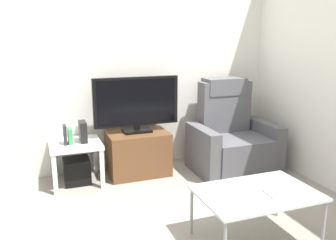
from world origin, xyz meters
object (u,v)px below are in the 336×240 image
(side_table, at_px, (76,149))
(subwoofer_box, at_px, (77,171))
(recliner_armchair, at_px, (231,139))
(cell_phone, at_px, (271,194))
(game_console, at_px, (83,132))
(book_leftmost, at_px, (65,135))
(book_middle, at_px, (70,136))
(tv_stand, at_px, (138,153))
(television, at_px, (137,103))
(coffee_table, at_px, (257,195))

(side_table, bearing_deg, subwoofer_box, -45.00)
(recliner_armchair, bearing_deg, cell_phone, -100.57)
(game_console, bearing_deg, side_table, -173.66)
(book_leftmost, distance_m, book_middle, 0.05)
(side_table, xyz_separation_m, subwoofer_box, (0.00, -0.00, -0.25))
(recliner_armchair, relative_size, side_table, 2.00)
(tv_stand, height_order, cell_phone, tv_stand)
(game_console, xyz_separation_m, cell_phone, (1.17, -1.73, -0.15))
(tv_stand, xyz_separation_m, cell_phone, (0.55, -1.75, 0.17))
(tv_stand, height_order, game_console, game_console)
(television, bearing_deg, recliner_armchair, -11.99)
(television, height_order, book_leftmost, television)
(side_table, height_order, game_console, game_console)
(book_middle, bearing_deg, television, 4.80)
(book_middle, bearing_deg, tv_stand, 3.34)
(game_console, relative_size, coffee_table, 0.25)
(side_table, relative_size, game_console, 2.43)
(television, bearing_deg, subwoofer_box, -176.49)
(subwoofer_box, xyz_separation_m, book_middle, (-0.05, -0.02, 0.41))
(side_table, bearing_deg, coffee_table, -54.37)
(television, height_order, cell_phone, television)
(recliner_armchair, bearing_deg, game_console, -177.39)
(television, height_order, book_middle, television)
(side_table, height_order, coffee_table, side_table)
(side_table, distance_m, book_leftmost, 0.20)
(television, xyz_separation_m, game_console, (-0.61, -0.03, -0.26))
(recliner_armchair, distance_m, book_leftmost, 1.93)
(tv_stand, relative_size, game_console, 3.10)
(recliner_armchair, relative_size, coffee_table, 1.20)
(tv_stand, height_order, television, television)
(recliner_armchair, height_order, subwoofer_box, recliner_armchair)
(subwoofer_box, height_order, cell_phone, cell_phone)
(tv_stand, relative_size, book_leftmost, 3.34)
(game_console, distance_m, coffee_table, 1.99)
(coffee_table, bearing_deg, book_leftmost, 128.20)
(book_leftmost, bearing_deg, cell_phone, -51.47)
(subwoofer_box, bearing_deg, cell_phone, -53.90)
(side_table, relative_size, cell_phone, 3.60)
(subwoofer_box, bearing_deg, recliner_armchair, -6.06)
(game_console, relative_size, cell_phone, 1.48)
(television, relative_size, book_leftmost, 4.76)
(recliner_armchair, distance_m, book_middle, 1.87)
(coffee_table, bearing_deg, side_table, 125.63)
(television, distance_m, recliner_armchair, 1.22)
(tv_stand, bearing_deg, game_console, -178.71)
(television, xyz_separation_m, book_leftmost, (-0.80, -0.06, -0.27))
(recliner_armchair, bearing_deg, tv_stand, 178.28)
(tv_stand, height_order, coffee_table, tv_stand)
(side_table, xyz_separation_m, cell_phone, (1.26, -1.72, 0.04))
(subwoofer_box, bearing_deg, game_console, 6.34)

